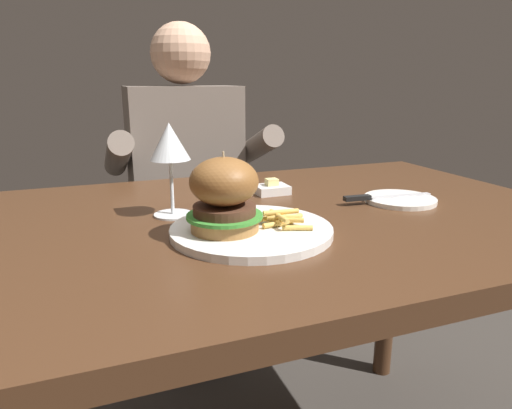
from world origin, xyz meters
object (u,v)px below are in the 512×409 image
Objects in this scene: wine_glass at (170,146)px; bread_plate at (400,199)px; main_plate at (251,230)px; diner_person at (187,211)px; table_knife at (380,197)px; burger_sandwich at (224,194)px; butter_dish at (272,189)px.

wine_glass is 0.51m from bread_plate.
diner_person is at bearing 85.97° from main_plate.
burger_sandwich is at bearing -166.22° from table_knife.
wine_glass is 2.39× the size of butter_dish.
diner_person is at bearing 82.48° from burger_sandwich.
burger_sandwich is (-0.05, -0.00, 0.07)m from main_plate.
wine_glass reaches higher than bread_plate.
table_knife is 2.70× the size of butter_dish.
bread_plate is (0.49, -0.07, -0.13)m from wine_glass.
butter_dish is (0.15, 0.26, 0.00)m from main_plate.
butter_dish is at bearing 20.83° from wine_glass.
bread_plate is 0.79m from diner_person.
main_plate is 0.23m from wine_glass.
bread_plate is at bearing 11.74° from burger_sandwich.
burger_sandwich is 0.45m from bread_plate.
diner_person reaches higher than table_knife.
burger_sandwich reaches higher than bread_plate.
main_plate reaches higher than bread_plate.
bread_plate is 2.03× the size of butter_dish.
butter_dish is (0.25, 0.10, -0.13)m from wine_glass.
wine_glass is 0.88× the size of table_knife.
burger_sandwich is at bearing -178.35° from main_plate.
bread_plate is (0.43, 0.09, -0.07)m from burger_sandwich.
burger_sandwich is 0.11× the size of diner_person.
main_plate is at bearing -167.02° from bread_plate.
diner_person is at bearing 99.72° from butter_dish.
bread_plate is at bearing 12.98° from main_plate.
wine_glass reaches higher than main_plate.
burger_sandwich is 0.86× the size of bread_plate.
burger_sandwich is at bearing -97.52° from diner_person.
table_knife is at bearing 13.78° from burger_sandwich.
main_plate is 0.30m from butter_dish.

